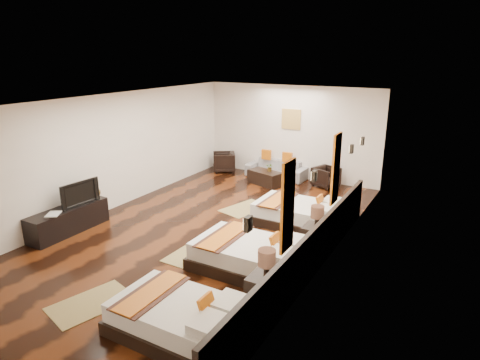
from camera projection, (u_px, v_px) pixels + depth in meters
The scene contains 30 objects.
floor at pixel (204, 231), 9.06m from camera, with size 5.50×9.50×0.01m, color black.
ceiling at pixel (200, 101), 8.23m from camera, with size 5.50×9.50×0.01m, color white.
back_wall at pixel (291, 132), 12.60m from camera, with size 5.50×0.01×2.80m, color silver.
left_wall at pixel (107, 154), 9.94m from camera, with size 0.01×9.50×2.80m, color silver.
right_wall at pixel (331, 189), 7.35m from camera, with size 0.01×9.50×2.80m, color silver.
headboard_panel at pixel (310, 256), 6.99m from camera, with size 0.08×6.60×0.90m, color black.
bed_near at pixel (182, 318), 5.68m from camera, with size 1.90×1.20×0.73m.
bed_mid at pixel (252, 256), 7.38m from camera, with size 2.05×1.29×0.78m.
bed_far at pixel (300, 214), 9.32m from camera, with size 2.00×1.26×0.76m.
nightstand_a at pixel (266, 289), 6.20m from camera, with size 0.50×0.50×0.99m.
nightstand_b at pixel (316, 236), 8.03m from camera, with size 0.48×0.48×0.94m.
jute_mat_near at pixel (91, 303), 6.44m from camera, with size 0.75×1.20×0.01m, color olive.
jute_mat_mid at pixel (195, 253), 8.04m from camera, with size 0.75×1.20×0.01m, color olive.
jute_mat_far at pixel (246, 208), 10.35m from camera, with size 0.75×1.20×0.01m, color olive.
tv_console at pixel (69, 220), 8.94m from camera, with size 0.50×1.80×0.55m, color black.
tv at pixel (78, 193), 8.98m from camera, with size 0.93×0.12×0.53m, color black.
book at pixel (47, 215), 8.45m from camera, with size 0.25×0.34×0.03m, color black.
figurine at pixel (93, 191), 9.42m from camera, with size 0.31×0.31×0.32m, color brown.
sofa at pixel (276, 169), 12.83m from camera, with size 1.85×0.72×0.54m, color gray.
armchair_left at pixel (224, 162), 13.47m from camera, with size 0.68×0.70×0.63m, color black.
armchair_right at pixel (326, 177), 11.93m from camera, with size 0.63×0.65×0.59m, color black.
coffee_table at pixel (265, 178), 12.20m from camera, with size 1.00×0.50×0.40m, color black.
table_plant at pixel (270, 167), 12.08m from camera, with size 0.22×0.19×0.24m, color #245D1F.
orange_panel_a at pixel (288, 207), 5.69m from camera, with size 0.04×0.40×1.30m, color #D86014.
orange_panel_b at pixel (336, 169), 7.52m from camera, with size 0.04×0.40×1.30m, color #D86014.
sconce_near at pixel (248, 224), 4.74m from camera, with size 0.07×0.12×0.18m.
sconce_mid at pixel (314, 176), 6.58m from camera, with size 0.07×0.12×0.18m.
sconce_far at pixel (351, 149), 8.41m from camera, with size 0.07×0.12×0.18m.
sconce_lounge at pixel (362, 141), 9.16m from camera, with size 0.07×0.12×0.18m.
gold_artwork at pixel (291, 119), 12.46m from camera, with size 0.60×0.04×0.60m, color #AD873F.
Camera 1 is at (4.78, -6.87, 3.72)m, focal length 31.19 mm.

